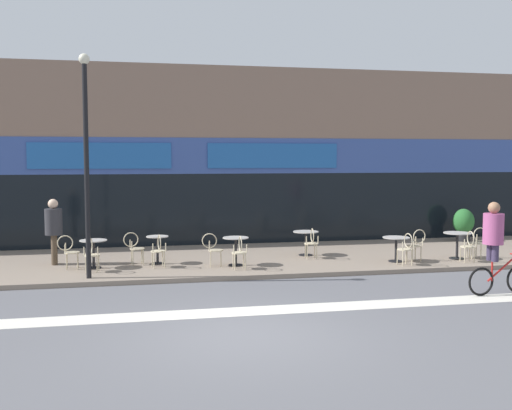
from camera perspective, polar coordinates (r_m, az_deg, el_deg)
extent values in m
plane|color=#5B5B60|center=(10.62, -1.14, -12.25)|extent=(120.00, 120.00, 0.00)
cube|color=gray|center=(17.60, -5.45, -5.30)|extent=(40.00, 5.50, 0.12)
cube|color=#7F6656|center=(22.07, -6.84, 4.52)|extent=(40.00, 4.00, 6.13)
cube|color=black|center=(20.19, -6.32, -0.43)|extent=(38.80, 0.10, 2.40)
cube|color=#334C93|center=(20.13, -6.37, 4.68)|extent=(39.20, 0.14, 1.20)
cube|color=#1E56A3|center=(20.00, -14.58, 4.57)|extent=(4.52, 0.08, 0.84)
cube|color=#1E56A3|center=(20.52, 1.66, 4.71)|extent=(4.52, 0.08, 0.84)
cube|color=silver|center=(12.07, -2.48, -10.15)|extent=(36.00, 0.70, 0.01)
cylinder|color=black|center=(16.63, -15.19, -5.77)|extent=(0.39, 0.39, 0.02)
cylinder|color=black|center=(16.57, -15.21, -4.57)|extent=(0.07, 0.07, 0.73)
cylinder|color=#ADA8A3|center=(16.52, -15.24, -3.27)|extent=(0.72, 0.72, 0.02)
cylinder|color=black|center=(16.92, -9.35, -5.49)|extent=(0.34, 0.34, 0.02)
cylinder|color=black|center=(16.86, -9.37, -4.28)|extent=(0.07, 0.07, 0.75)
cylinder|color=#ADA8A3|center=(16.80, -9.38, -2.98)|extent=(0.61, 0.61, 0.02)
cylinder|color=black|center=(16.45, -1.94, -5.73)|extent=(0.39, 0.39, 0.02)
cylinder|color=black|center=(16.39, -1.94, -4.48)|extent=(0.07, 0.07, 0.75)
cylinder|color=#ADA8A3|center=(16.33, -1.95, -3.14)|extent=(0.71, 0.71, 0.02)
cylinder|color=black|center=(18.15, 4.75, -4.76)|extent=(0.42, 0.42, 0.02)
cylinder|color=black|center=(18.10, 4.76, -3.70)|extent=(0.07, 0.07, 0.71)
cylinder|color=#ADA8A3|center=(18.05, 4.76, -2.55)|extent=(0.76, 0.76, 0.02)
cylinder|color=black|center=(17.47, 13.17, -5.24)|extent=(0.42, 0.42, 0.02)
cylinder|color=black|center=(17.42, 13.19, -4.18)|extent=(0.07, 0.07, 0.68)
cylinder|color=#ADA8A3|center=(17.37, 13.21, -3.04)|extent=(0.75, 0.75, 0.02)
cylinder|color=black|center=(18.45, 18.58, -4.84)|extent=(0.44, 0.44, 0.02)
cylinder|color=black|center=(18.39, 18.60, -3.73)|extent=(0.07, 0.07, 0.74)
cylinder|color=#ADA8A3|center=(18.34, 18.63, -2.54)|extent=(0.79, 0.79, 0.02)
cylinder|color=beige|center=(16.02, -15.34, -4.63)|extent=(0.44, 0.44, 0.03)
cylinder|color=beige|center=(16.21, -15.73, -5.33)|extent=(0.03, 0.03, 0.42)
cylinder|color=beige|center=(16.17, -14.75, -5.34)|extent=(0.03, 0.03, 0.42)
cylinder|color=beige|center=(15.94, -15.90, -5.51)|extent=(0.03, 0.03, 0.42)
cylinder|color=beige|center=(15.90, -14.90, -5.51)|extent=(0.03, 0.03, 0.42)
torus|color=beige|center=(15.81, -15.46, -3.79)|extent=(0.07, 0.41, 0.41)
cylinder|color=beige|center=(15.86, -16.06, -4.27)|extent=(0.03, 0.03, 0.23)
cylinder|color=beige|center=(15.80, -14.84, -4.28)|extent=(0.03, 0.03, 0.23)
cylinder|color=beige|center=(16.60, -17.12, -4.35)|extent=(0.42, 0.42, 0.03)
cylinder|color=beige|center=(16.77, -16.60, -5.03)|extent=(0.03, 0.03, 0.42)
cylinder|color=beige|center=(16.50, -16.63, -5.19)|extent=(0.03, 0.03, 0.42)
cylinder|color=beige|center=(16.78, -17.56, -5.04)|extent=(0.03, 0.03, 0.42)
cylinder|color=beige|center=(16.51, -17.60, -5.20)|extent=(0.03, 0.03, 0.42)
torus|color=beige|center=(16.57, -17.72, -3.46)|extent=(0.41, 0.05, 0.41)
cylinder|color=beige|center=(16.76, -17.69, -3.84)|extent=(0.03, 0.03, 0.23)
cylinder|color=beige|center=(16.42, -17.74, -4.01)|extent=(0.03, 0.03, 0.23)
cylinder|color=beige|center=(16.31, -9.29, -4.37)|extent=(0.45, 0.45, 0.03)
cylinder|color=beige|center=(16.46, -9.85, -5.08)|extent=(0.03, 0.03, 0.42)
cylinder|color=beige|center=(16.50, -8.89, -5.04)|extent=(0.03, 0.03, 0.42)
cylinder|color=beige|center=(16.18, -9.69, -5.25)|extent=(0.03, 0.03, 0.42)
cylinder|color=beige|center=(16.23, -8.71, -5.20)|extent=(0.03, 0.03, 0.42)
torus|color=beige|center=(16.10, -9.20, -3.53)|extent=(0.08, 0.41, 0.41)
cylinder|color=beige|center=(16.09, -9.79, -4.03)|extent=(0.03, 0.03, 0.23)
cylinder|color=beige|center=(16.15, -8.59, -3.98)|extent=(0.03, 0.03, 0.23)
cylinder|color=beige|center=(16.84, -11.24, -4.11)|extent=(0.45, 0.45, 0.03)
cylinder|color=beige|center=(17.03, -10.83, -4.77)|extent=(0.03, 0.03, 0.42)
cylinder|color=beige|center=(16.76, -10.69, -4.92)|extent=(0.03, 0.03, 0.42)
cylinder|color=beige|center=(16.99, -11.77, -4.81)|extent=(0.03, 0.03, 0.42)
cylinder|color=beige|center=(16.72, -11.64, -4.96)|extent=(0.03, 0.03, 0.42)
torus|color=beige|center=(16.78, -11.83, -3.24)|extent=(0.41, 0.08, 0.41)
cylinder|color=beige|center=(16.96, -11.90, -3.62)|extent=(0.03, 0.03, 0.23)
cylinder|color=beige|center=(16.63, -11.75, -3.78)|extent=(0.03, 0.03, 0.23)
cylinder|color=beige|center=(15.84, -1.61, -4.57)|extent=(0.40, 0.40, 0.03)
cylinder|color=beige|center=(15.99, -2.19, -5.30)|extent=(0.03, 0.03, 0.42)
cylinder|color=beige|center=(16.04, -1.20, -5.27)|extent=(0.03, 0.03, 0.42)
cylinder|color=beige|center=(15.72, -2.02, -5.47)|extent=(0.03, 0.03, 0.42)
cylinder|color=beige|center=(15.77, -1.02, -5.44)|extent=(0.03, 0.03, 0.42)
torus|color=beige|center=(15.64, -1.50, -3.72)|extent=(0.03, 0.41, 0.41)
cylinder|color=beige|center=(15.63, -2.12, -4.22)|extent=(0.03, 0.03, 0.23)
cylinder|color=beige|center=(15.69, -0.89, -4.19)|extent=(0.03, 0.03, 0.23)
cylinder|color=beige|center=(16.29, -3.86, -4.32)|extent=(0.45, 0.45, 0.03)
cylinder|color=beige|center=(16.47, -3.36, -5.02)|extent=(0.03, 0.03, 0.42)
cylinder|color=beige|center=(16.19, -3.35, -5.18)|extent=(0.03, 0.03, 0.42)
cylinder|color=beige|center=(16.47, -4.34, -5.02)|extent=(0.03, 0.03, 0.42)
cylinder|color=beige|center=(16.19, -4.35, -5.19)|extent=(0.03, 0.03, 0.42)
torus|color=beige|center=(16.26, -4.46, -3.41)|extent=(0.41, 0.08, 0.41)
cylinder|color=beige|center=(16.45, -4.45, -3.79)|extent=(0.03, 0.03, 0.23)
cylinder|color=beige|center=(16.11, -4.46, -3.97)|extent=(0.03, 0.03, 0.23)
cylinder|color=beige|center=(17.56, 5.26, -3.68)|extent=(0.44, 0.44, 0.03)
cylinder|color=beige|center=(17.71, 4.72, -4.35)|extent=(0.03, 0.03, 0.42)
cylinder|color=beige|center=(17.76, 5.61, -4.33)|extent=(0.03, 0.03, 0.42)
cylinder|color=beige|center=(17.44, 4.90, -4.49)|extent=(0.03, 0.03, 0.42)
cylinder|color=beige|center=(17.49, 5.80, -4.47)|extent=(0.03, 0.03, 0.42)
torus|color=beige|center=(17.36, 5.38, -2.91)|extent=(0.07, 0.41, 0.41)
cylinder|color=beige|center=(17.35, 4.83, -3.36)|extent=(0.03, 0.03, 0.23)
cylinder|color=beige|center=(17.42, 5.93, -3.33)|extent=(0.03, 0.03, 0.23)
cylinder|color=beige|center=(16.91, 13.98, -4.12)|extent=(0.44, 0.44, 0.03)
cylinder|color=beige|center=(16.99, 13.31, -4.84)|extent=(0.03, 0.03, 0.42)
cylinder|color=beige|center=(17.14, 14.11, -4.77)|extent=(0.03, 0.03, 0.42)
cylinder|color=beige|center=(16.76, 13.81, -4.98)|extent=(0.03, 0.03, 0.42)
cylinder|color=beige|center=(16.90, 14.62, -4.91)|extent=(0.03, 0.03, 0.42)
torus|color=beige|center=(16.73, 14.30, -3.31)|extent=(0.07, 0.41, 0.41)
cylinder|color=beige|center=(16.66, 13.79, -3.80)|extent=(0.03, 0.03, 0.23)
cylinder|color=beige|center=(16.84, 14.78, -3.73)|extent=(0.03, 0.03, 0.23)
cylinder|color=beige|center=(17.64, 14.82, -3.78)|extent=(0.45, 0.45, 0.03)
cylinder|color=beige|center=(17.48, 14.68, -4.60)|extent=(0.03, 0.03, 0.42)
cylinder|color=beige|center=(17.71, 14.17, -4.47)|extent=(0.03, 0.03, 0.42)
cylinder|color=beige|center=(17.64, 15.44, -4.54)|extent=(0.03, 0.03, 0.42)
cylinder|color=beige|center=(17.86, 14.93, -4.41)|extent=(0.03, 0.03, 0.42)
torus|color=beige|center=(17.70, 15.29, -2.91)|extent=(0.41, 0.08, 0.41)
cylinder|color=beige|center=(17.58, 15.60, -3.41)|extent=(0.03, 0.03, 0.23)
cylinder|color=beige|center=(17.86, 14.97, -3.27)|extent=(0.03, 0.03, 0.23)
cylinder|color=beige|center=(17.91, 19.49, -3.77)|extent=(0.44, 0.44, 0.03)
cylinder|color=beige|center=(18.01, 18.88, -4.43)|extent=(0.03, 0.03, 0.42)
cylinder|color=beige|center=(18.13, 19.68, -4.39)|extent=(0.03, 0.03, 0.42)
cylinder|color=beige|center=(17.76, 19.26, -4.56)|extent=(0.03, 0.03, 0.42)
cylinder|color=beige|center=(17.88, 20.07, -4.52)|extent=(0.03, 0.03, 0.42)
torus|color=beige|center=(17.73, 19.75, -3.00)|extent=(0.07, 0.41, 0.41)
cylinder|color=beige|center=(17.67, 19.24, -3.45)|extent=(0.03, 0.03, 0.23)
cylinder|color=beige|center=(17.82, 20.24, -3.42)|extent=(0.03, 0.03, 0.23)
cylinder|color=beige|center=(18.66, 20.07, -3.45)|extent=(0.43, 0.43, 0.03)
cylinder|color=beige|center=(18.51, 19.87, -4.22)|extent=(0.03, 0.03, 0.42)
cylinder|color=beige|center=(18.75, 19.47, -4.10)|extent=(0.03, 0.03, 0.42)
cylinder|color=beige|center=(18.64, 20.64, -4.18)|extent=(0.03, 0.03, 0.42)
cylinder|color=beige|center=(18.88, 20.23, -4.06)|extent=(0.03, 0.03, 0.42)
torus|color=beige|center=(18.71, 20.55, -2.64)|extent=(0.41, 0.05, 0.41)
cylinder|color=beige|center=(18.58, 20.79, -3.11)|extent=(0.03, 0.03, 0.23)
cylinder|color=beige|center=(18.88, 20.30, -2.98)|extent=(0.03, 0.03, 0.23)
cylinder|color=#232326|center=(22.35, 19.12, -2.77)|extent=(0.46, 0.46, 0.39)
ellipsoid|color=#28662D|center=(22.29, 19.16, -1.47)|extent=(0.73, 0.73, 0.88)
cylinder|color=black|center=(15.02, -15.83, 3.07)|extent=(0.12, 0.12, 5.21)
sphere|color=beige|center=(15.20, -16.05, 13.22)|extent=(0.26, 0.26, 0.26)
torus|color=black|center=(14.27, 20.64, -6.84)|extent=(0.64, 0.10, 0.64)
cylinder|color=red|center=(14.55, 22.41, -5.59)|extent=(0.77, 0.10, 0.58)
cylinder|color=red|center=(14.39, 21.56, -5.86)|extent=(0.04, 0.04, 0.45)
cylinder|color=#382D47|center=(14.39, 21.40, -4.19)|extent=(0.17, 0.17, 0.38)
cylinder|color=#382D47|center=(14.26, 21.82, -4.28)|extent=(0.17, 0.17, 0.38)
cylinder|color=#A84C7F|center=(14.26, 21.67, -2.13)|extent=(0.48, 0.48, 0.69)
sphere|color=#9E7051|center=(14.21, 21.73, -0.24)|extent=(0.26, 0.26, 0.26)
cylinder|color=#4C3D2D|center=(17.52, -18.67, -4.00)|extent=(0.19, 0.19, 0.83)
cylinder|color=#4C3D2D|center=(17.34, -18.65, -4.09)|extent=(0.19, 0.19, 0.83)
cylinder|color=#2D2D33|center=(17.33, -18.73, -1.52)|extent=(0.54, 0.54, 0.72)
sphere|color=beige|center=(17.29, -18.77, 0.10)|extent=(0.27, 0.27, 0.27)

